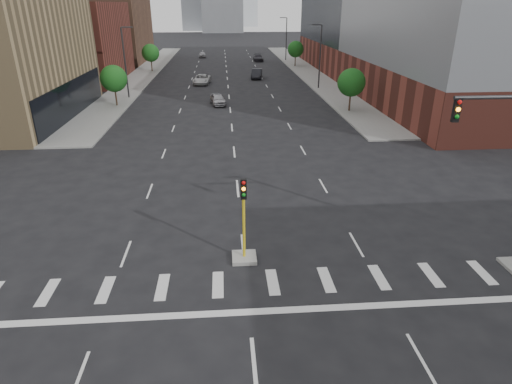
{
  "coord_description": "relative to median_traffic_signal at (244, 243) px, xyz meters",
  "views": [
    {
      "loc": [
        -0.8,
        -9.15,
        11.66
      ],
      "look_at": [
        0.79,
        11.61,
        2.5
      ],
      "focal_mm": 30.0,
      "sensor_mm": 36.0,
      "label": 1
    }
  ],
  "objects": [
    {
      "name": "sidewalk_left_far",
      "position": [
        -15.0,
        65.03,
        -0.9
      ],
      "size": [
        5.0,
        92.0,
        0.15
      ],
      "primitive_type": "cube",
      "color": "gray",
      "rests_on": "ground"
    },
    {
      "name": "median_traffic_signal",
      "position": [
        0.0,
        0.0,
        0.0
      ],
      "size": [
        1.2,
        1.2,
        4.4
      ],
      "color": "#999993",
      "rests_on": "ground"
    },
    {
      "name": "building_right_main",
      "position": [
        29.5,
        51.03,
        10.03
      ],
      "size": [
        24.0,
        70.0,
        22.0
      ],
      "color": "brown",
      "rests_on": "ground"
    },
    {
      "name": "car_far_left",
      "position": [
        -4.11,
        51.7,
        -0.25
      ],
      "size": [
        2.89,
        5.39,
        1.44
      ],
      "primitive_type": "imported",
      "rotation": [
        0.0,
        0.0,
        -0.1
      ],
      "color": "silver",
      "rests_on": "ground"
    },
    {
      "name": "tree_left_near",
      "position": [
        -14.0,
        36.03,
        2.42
      ],
      "size": [
        3.2,
        3.2,
        4.85
      ],
      "color": "#382619",
      "rests_on": "ground"
    },
    {
      "name": "streetlight_right_b",
      "position": [
        13.41,
        81.03,
        4.04
      ],
      "size": [
        1.6,
        0.22,
        9.07
      ],
      "color": "#2D2D30",
      "rests_on": "ground"
    },
    {
      "name": "streetlight_left",
      "position": [
        -13.41,
        41.03,
        4.04
      ],
      "size": [
        1.6,
        0.22,
        9.07
      ],
      "color": "#2D2D30",
      "rests_on": "ground"
    },
    {
      "name": "building_left_far_b",
      "position": [
        -27.5,
        83.03,
        5.53
      ],
      "size": [
        20.0,
        24.0,
        13.0
      ],
      "primitive_type": "cube",
      "color": "brown",
      "rests_on": "ground"
    },
    {
      "name": "car_distant",
      "position": [
        -5.4,
        89.0,
        -0.3
      ],
      "size": [
        1.65,
        3.97,
        1.34
      ],
      "primitive_type": "imported",
      "rotation": [
        0.0,
        0.0,
        0.02
      ],
      "color": "#9D9CA1",
      "rests_on": "ground"
    },
    {
      "name": "sidewalk_right_far",
      "position": [
        15.0,
        65.03,
        -0.9
      ],
      "size": [
        5.0,
        92.0,
        0.15
      ],
      "primitive_type": "cube",
      "color": "gray",
      "rests_on": "ground"
    },
    {
      "name": "car_mid_right",
      "position": [
        5.03,
        56.46,
        -0.18
      ],
      "size": [
        2.34,
        5.0,
        1.59
      ],
      "primitive_type": "imported",
      "rotation": [
        0.0,
        0.0,
        -0.14
      ],
      "color": "black",
      "rests_on": "ground"
    },
    {
      "name": "tree_right_near",
      "position": [
        14.0,
        31.03,
        2.42
      ],
      "size": [
        3.2,
        3.2,
        4.85
      ],
      "color": "#382619",
      "rests_on": "ground"
    },
    {
      "name": "car_near_left",
      "position": [
        -1.5,
        36.05,
        -0.27
      ],
      "size": [
        2.29,
        4.32,
        1.4
      ],
      "primitive_type": "imported",
      "rotation": [
        0.0,
        0.0,
        0.16
      ],
      "color": "#A2A1A5",
      "rests_on": "ground"
    },
    {
      "name": "tree_left_far",
      "position": [
        -14.0,
        66.03,
        2.42
      ],
      "size": [
        3.2,
        3.2,
        4.85
      ],
      "color": "#382619",
      "rests_on": "ground"
    },
    {
      "name": "building_left_far_a",
      "position": [
        -27.5,
        57.03,
        5.03
      ],
      "size": [
        20.0,
        22.0,
        12.0
      ],
      "primitive_type": "cube",
      "color": "brown",
      "rests_on": "ground"
    },
    {
      "name": "car_deep_right",
      "position": [
        7.26,
        80.83,
        -0.24
      ],
      "size": [
        2.16,
        5.08,
        1.46
      ],
      "primitive_type": "imported",
      "rotation": [
        0.0,
        0.0,
        -0.02
      ],
      "color": "black",
      "rests_on": "ground"
    },
    {
      "name": "tree_right_far",
      "position": [
        14.0,
        71.03,
        2.42
      ],
      "size": [
        3.2,
        3.2,
        4.85
      ],
      "color": "#382619",
      "rests_on": "ground"
    },
    {
      "name": "streetlight_right_a",
      "position": [
        13.41,
        46.03,
        4.04
      ],
      "size": [
        1.6,
        0.22,
        9.07
      ],
      "color": "#2D2D30",
      "rests_on": "ground"
    }
  ]
}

